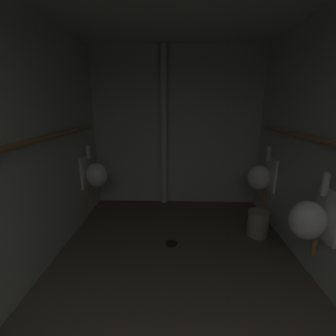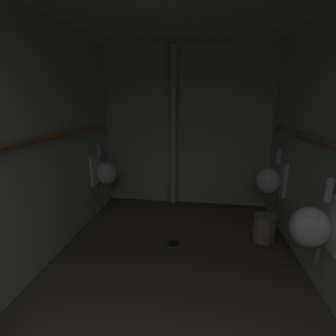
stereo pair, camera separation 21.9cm
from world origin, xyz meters
name	(u,v)px [view 1 (the left image)]	position (x,y,z in m)	size (l,w,h in m)	color
floor	(176,279)	(0.00, 1.73, -0.04)	(2.66, 3.59, 0.08)	brown
wall_left	(19,150)	(-1.30, 1.73, 1.19)	(0.06, 3.59, 2.38)	#B8BFAF
wall_back	(177,129)	(0.00, 3.50, 1.19)	(2.66, 0.06, 2.38)	#B8BFAF
urinal_left_mid	(95,174)	(-1.12, 2.93, 0.62)	(0.32, 0.30, 0.76)	white
urinal_right_mid	(310,219)	(1.12, 1.71, 0.62)	(0.32, 0.30, 0.76)	white
urinal_right_far	(261,177)	(1.12, 2.88, 0.62)	(0.32, 0.30, 0.76)	white
supply_pipe_left	(28,142)	(-1.21, 1.73, 1.26)	(0.06, 2.86, 0.06)	#9E7042
supply_pipe_right	(334,144)	(1.21, 1.72, 1.26)	(0.06, 2.78, 0.06)	#9E7042
standpipe_back_wall	(164,130)	(-0.19, 3.39, 1.19)	(0.10, 0.10, 2.33)	beige
floor_drain	(172,243)	(-0.05, 2.25, 0.00)	(0.14, 0.14, 0.01)	black
waste_bin	(258,223)	(1.00, 2.47, 0.16)	(0.25, 0.25, 0.31)	#9E937A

